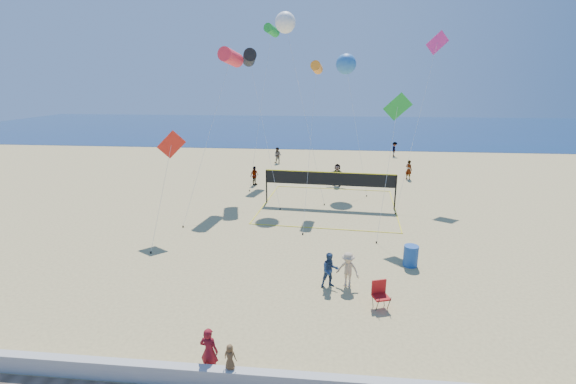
# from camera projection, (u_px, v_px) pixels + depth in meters

# --- Properties ---
(ground) EXTENTS (120.00, 120.00, 0.00)m
(ground) POSITION_uv_depth(u_px,v_px,m) (287.00, 326.00, 13.70)
(ground) COLOR tan
(ground) RESTS_ON ground
(ocean) EXTENTS (140.00, 50.00, 0.03)m
(ocean) POSITION_uv_depth(u_px,v_px,m) (320.00, 128.00, 73.00)
(ocean) COLOR navy
(ocean) RESTS_ON ground
(seawall) EXTENTS (32.00, 0.30, 0.60)m
(seawall) POSITION_uv_depth(u_px,v_px,m) (276.00, 382.00, 10.75)
(seawall) COLOR beige
(seawall) RESTS_ON ground
(woman) EXTENTS (0.61, 0.45, 1.54)m
(woman) POSITION_uv_depth(u_px,v_px,m) (209.00, 351.00, 11.26)
(woman) COLOR maroon
(woman) RESTS_ON ground
(toddler) EXTENTS (0.41, 0.31, 0.77)m
(toddler) POSITION_uv_depth(u_px,v_px,m) (230.00, 357.00, 10.73)
(toddler) COLOR brown
(toddler) RESTS_ON seawall
(bystander_a) EXTENTS (0.87, 0.75, 1.53)m
(bystander_a) POSITION_uv_depth(u_px,v_px,m) (330.00, 270.00, 16.13)
(bystander_a) COLOR navy
(bystander_a) RESTS_ON ground
(bystander_b) EXTENTS (1.13, 0.90, 1.54)m
(bystander_b) POSITION_uv_depth(u_px,v_px,m) (348.00, 269.00, 16.18)
(bystander_b) COLOR tan
(bystander_b) RESTS_ON ground
(far_person_0) EXTENTS (0.81, 1.01, 1.60)m
(far_person_0) POSITION_uv_depth(u_px,v_px,m) (254.00, 176.00, 32.22)
(far_person_0) COLOR gray
(far_person_0) RESTS_ON ground
(far_person_1) EXTENTS (1.80, 1.00, 1.85)m
(far_person_1) POSITION_uv_depth(u_px,v_px,m) (337.00, 175.00, 31.93)
(far_person_1) COLOR gray
(far_person_1) RESTS_ON ground
(far_person_2) EXTENTS (0.73, 0.74, 1.72)m
(far_person_2) POSITION_uv_depth(u_px,v_px,m) (409.00, 170.00, 34.13)
(far_person_2) COLOR gray
(far_person_2) RESTS_ON ground
(far_person_3) EXTENTS (0.98, 0.87, 1.70)m
(far_person_3) POSITION_uv_depth(u_px,v_px,m) (278.00, 155.00, 40.78)
(far_person_3) COLOR gray
(far_person_3) RESTS_ON ground
(far_person_4) EXTENTS (0.84, 1.20, 1.68)m
(far_person_4) POSITION_uv_depth(u_px,v_px,m) (394.00, 149.00, 44.60)
(far_person_4) COLOR gray
(far_person_4) RESTS_ON ground
(camp_chair) EXTENTS (0.72, 0.84, 1.20)m
(camp_chair) POSITION_uv_depth(u_px,v_px,m) (380.00, 293.00, 14.70)
(camp_chair) COLOR #AC1314
(camp_chair) RESTS_ON ground
(trash_barrel) EXTENTS (0.85, 0.85, 1.00)m
(trash_barrel) POSITION_uv_depth(u_px,v_px,m) (411.00, 256.00, 18.06)
(trash_barrel) COLOR #174495
(trash_barrel) RESTS_ON ground
(volleyball_net) EXTENTS (9.75, 9.61, 2.44)m
(volleyball_net) POSITION_uv_depth(u_px,v_px,m) (329.00, 183.00, 26.53)
(volleyball_net) COLOR black
(volleyball_net) RESTS_ON ground
(kite_0) EXTENTS (2.27, 8.56, 10.68)m
(kite_0) POSITION_uv_depth(u_px,v_px,m) (231.00, 57.00, 27.00)
(kite_0) COLOR #FF293C
(kite_0) RESTS_ON ground
(kite_1) EXTENTS (3.71, 6.72, 10.74)m
(kite_1) POSITION_uv_depth(u_px,v_px,m) (249.00, 58.00, 28.84)
(kite_1) COLOR black
(kite_1) RESTS_ON ground
(kite_2) EXTENTS (0.86, 8.26, 9.76)m
(kite_2) POSITION_uv_depth(u_px,v_px,m) (317.00, 68.00, 26.31)
(kite_2) COLOR orange
(kite_2) RESTS_ON ground
(kite_3) EXTENTS (1.63, 3.68, 5.81)m
(kite_3) POSITION_uv_depth(u_px,v_px,m) (171.00, 149.00, 21.36)
(kite_3) COLOR red
(kite_3) RESTS_ON ground
(kite_4) EXTENTS (1.79, 2.61, 7.84)m
(kite_4) POSITION_uv_depth(u_px,v_px,m) (396.00, 114.00, 20.95)
(kite_4) COLOR green
(kite_4) RESTS_ON ground
(kite_5) EXTENTS (4.12, 6.58, 11.97)m
(kite_5) POSITION_uv_depth(u_px,v_px,m) (435.00, 52.00, 27.80)
(kite_5) COLOR #D52A8F
(kite_5) RESTS_ON ground
(kite_6) EXTENTS (4.17, 5.20, 13.28)m
(kite_6) POSITION_uv_depth(u_px,v_px,m) (285.00, 23.00, 28.02)
(kite_6) COLOR white
(kite_6) RESTS_ON ground
(kite_7) EXTENTS (2.67, 4.69, 10.51)m
(kite_7) POSITION_uv_depth(u_px,v_px,m) (346.00, 64.00, 30.27)
(kite_7) COLOR blue
(kite_7) RESTS_ON ground
(kite_8) EXTENTS (1.51, 8.82, 13.32)m
(kite_8) POSITION_uv_depth(u_px,v_px,m) (272.00, 31.00, 34.35)
(kite_8) COLOR green
(kite_8) RESTS_ON ground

